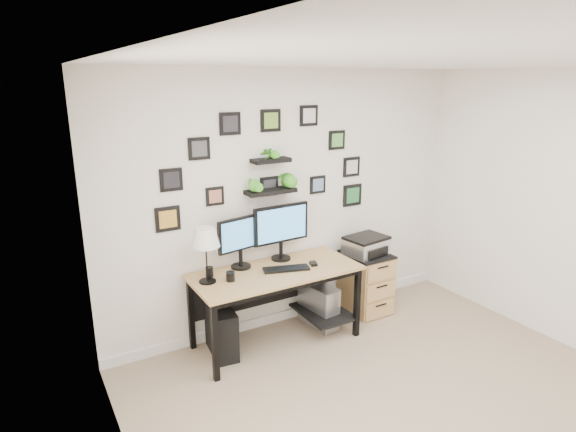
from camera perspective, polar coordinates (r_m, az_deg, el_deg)
room at (r=5.32m, az=0.60°, el=-11.37°), size 4.00×4.00×4.00m
desk at (r=4.66m, az=-1.27°, el=-7.65°), size 1.60×0.70×0.75m
monitor_left at (r=4.55m, az=-5.64°, el=-2.68°), size 0.49×0.22×0.50m
monitor_right at (r=4.73m, az=-0.81°, el=-1.37°), size 0.61×0.20×0.56m
keyboard at (r=4.57m, az=-0.22°, el=-6.28°), size 0.46×0.26×0.02m
mouse at (r=4.70m, az=3.03°, el=-5.66°), size 0.09×0.11×0.03m
table_lamp at (r=4.23m, az=-9.76°, el=-2.67°), size 0.25×0.25×0.51m
mug at (r=4.35m, az=-6.84°, el=-7.13°), size 0.08×0.08×0.09m
pen_cup at (r=4.47m, az=-9.29°, el=-6.53°), size 0.07×0.07×0.09m
pc_tower_black at (r=4.65m, az=-7.89°, el=-13.33°), size 0.26×0.48×0.46m
pc_tower_grey at (r=5.09m, az=3.66°, el=-10.52°), size 0.25×0.48×0.45m
file_cabinet at (r=5.42m, az=9.21°, el=-7.73°), size 0.43×0.53×0.67m
printer at (r=5.25m, az=9.27°, el=-3.45°), size 0.47×0.40×0.20m
wall_decor at (r=4.63m, az=-1.91°, el=5.51°), size 2.28×0.18×1.09m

